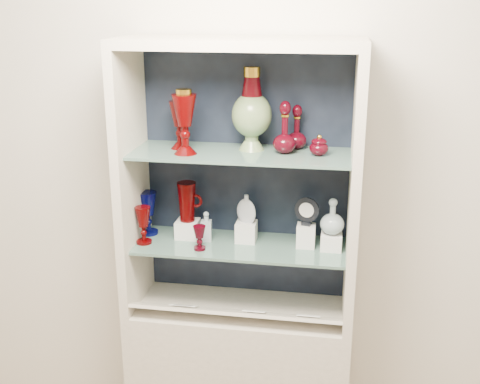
% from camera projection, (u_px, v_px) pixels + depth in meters
% --- Properties ---
extents(wall_back, '(3.50, 0.02, 2.80)m').
position_uv_depth(wall_back, '(248.00, 157.00, 2.74)').
color(wall_back, beige).
rests_on(wall_back, ground).
extents(cabinet_base, '(1.00, 0.40, 0.75)m').
position_uv_depth(cabinet_base, '(240.00, 377.00, 2.85)').
color(cabinet_base, beige).
rests_on(cabinet_base, ground).
extents(cabinet_back_panel, '(0.98, 0.02, 1.15)m').
position_uv_depth(cabinet_back_panel, '(247.00, 174.00, 2.74)').
color(cabinet_back_panel, black).
rests_on(cabinet_back_panel, cabinet_base).
extents(cabinet_side_left, '(0.04, 0.40, 1.15)m').
position_uv_depth(cabinet_side_left, '(132.00, 181.00, 2.63)').
color(cabinet_side_left, beige).
rests_on(cabinet_side_left, cabinet_base).
extents(cabinet_side_right, '(0.04, 0.40, 1.15)m').
position_uv_depth(cabinet_side_right, '(354.00, 192.00, 2.48)').
color(cabinet_side_right, beige).
rests_on(cabinet_side_right, cabinet_base).
extents(cabinet_top_cap, '(1.00, 0.40, 0.04)m').
position_uv_depth(cabinet_top_cap, '(240.00, 43.00, 2.37)').
color(cabinet_top_cap, beige).
rests_on(cabinet_top_cap, cabinet_side_left).
extents(shelf_lower, '(0.92, 0.34, 0.01)m').
position_uv_depth(shelf_lower, '(241.00, 245.00, 2.66)').
color(shelf_lower, slate).
rests_on(shelf_lower, cabinet_side_left).
extents(shelf_upper, '(0.92, 0.34, 0.01)m').
position_uv_depth(shelf_upper, '(241.00, 154.00, 2.53)').
color(shelf_upper, slate).
rests_on(shelf_upper, cabinet_side_left).
extents(label_ledge, '(0.92, 0.17, 0.09)m').
position_uv_depth(label_ledge, '(236.00, 313.00, 2.62)').
color(label_ledge, beige).
rests_on(label_ledge, cabinet_base).
extents(label_card_0, '(0.10, 0.06, 0.03)m').
position_uv_depth(label_card_0, '(254.00, 311.00, 2.61)').
color(label_card_0, white).
rests_on(label_card_0, label_ledge).
extents(label_card_1, '(0.10, 0.06, 0.03)m').
position_uv_depth(label_card_1, '(308.00, 316.00, 2.57)').
color(label_card_1, white).
rests_on(label_card_1, label_ledge).
extents(label_card_2, '(0.10, 0.06, 0.03)m').
position_uv_depth(label_card_2, '(182.00, 305.00, 2.66)').
color(label_card_2, white).
rests_on(label_card_2, label_ledge).
extents(label_card_3, '(0.10, 0.06, 0.03)m').
position_uv_depth(label_card_3, '(186.00, 306.00, 2.65)').
color(label_card_3, white).
rests_on(label_card_3, label_ledge).
extents(pedestal_lamp_left, '(0.10, 0.10, 0.22)m').
position_uv_depth(pedestal_lamp_left, '(179.00, 123.00, 2.56)').
color(pedestal_lamp_left, '#4E0202').
rests_on(pedestal_lamp_left, shelf_upper).
extents(pedestal_lamp_right, '(0.11, 0.11, 0.27)m').
position_uv_depth(pedestal_lamp_right, '(185.00, 122.00, 2.47)').
color(pedestal_lamp_right, '#4E0202').
rests_on(pedestal_lamp_right, shelf_upper).
extents(enamel_urn, '(0.22, 0.22, 0.35)m').
position_uv_depth(enamel_urn, '(252.00, 109.00, 2.52)').
color(enamel_urn, '#09461E').
rests_on(enamel_urn, shelf_upper).
extents(ruby_decanter_a, '(0.11, 0.11, 0.25)m').
position_uv_depth(ruby_decanter_a, '(285.00, 124.00, 2.48)').
color(ruby_decanter_a, '#42040E').
rests_on(ruby_decanter_a, shelf_upper).
extents(ruby_decanter_b, '(0.11, 0.11, 0.20)m').
position_uv_depth(ruby_decanter_b, '(297.00, 126.00, 2.56)').
color(ruby_decanter_b, '#42040E').
rests_on(ruby_decanter_b, shelf_upper).
extents(lidded_bowl, '(0.10, 0.10, 0.09)m').
position_uv_depth(lidded_bowl, '(319.00, 145.00, 2.47)').
color(lidded_bowl, '#42040E').
rests_on(lidded_bowl, shelf_upper).
extents(cobalt_goblet, '(0.11, 0.11, 0.20)m').
position_uv_depth(cobalt_goblet, '(148.00, 213.00, 2.75)').
color(cobalt_goblet, '#070A47').
rests_on(cobalt_goblet, shelf_lower).
extents(ruby_goblet_tall, '(0.08, 0.08, 0.17)m').
position_uv_depth(ruby_goblet_tall, '(143.00, 225.00, 2.65)').
color(ruby_goblet_tall, '#4E0202').
rests_on(ruby_goblet_tall, shelf_lower).
extents(ruby_goblet_small, '(0.07, 0.07, 0.11)m').
position_uv_depth(ruby_goblet_small, '(199.00, 238.00, 2.59)').
color(ruby_goblet_small, '#42040E').
rests_on(ruby_goblet_small, shelf_lower).
extents(riser_ruby_pitcher, '(0.10, 0.10, 0.08)m').
position_uv_depth(riser_ruby_pitcher, '(188.00, 229.00, 2.73)').
color(riser_ruby_pitcher, silver).
rests_on(riser_ruby_pitcher, shelf_lower).
extents(ruby_pitcher, '(0.15, 0.10, 0.18)m').
position_uv_depth(ruby_pitcher, '(187.00, 202.00, 2.69)').
color(ruby_pitcher, '#4E0202').
rests_on(ruby_pitcher, riser_ruby_pitcher).
extents(clear_square_bottle, '(0.05, 0.05, 0.14)m').
position_uv_depth(clear_square_bottle, '(206.00, 226.00, 2.68)').
color(clear_square_bottle, '#93A6AC').
rests_on(clear_square_bottle, shelf_lower).
extents(riser_flat_flask, '(0.09, 0.09, 0.09)m').
position_uv_depth(riser_flat_flask, '(246.00, 232.00, 2.68)').
color(riser_flat_flask, silver).
rests_on(riser_flat_flask, shelf_lower).
extents(flat_flask, '(0.10, 0.07, 0.13)m').
position_uv_depth(flat_flask, '(246.00, 208.00, 2.65)').
color(flat_flask, '#B0B8C2').
rests_on(flat_flask, riser_flat_flask).
extents(riser_clear_round_decanter, '(0.09, 0.09, 0.07)m').
position_uv_depth(riser_clear_round_decanter, '(331.00, 242.00, 2.60)').
color(riser_clear_round_decanter, silver).
rests_on(riser_clear_round_decanter, shelf_lower).
extents(clear_round_decanter, '(0.12, 0.12, 0.15)m').
position_uv_depth(clear_round_decanter, '(332.00, 217.00, 2.57)').
color(clear_round_decanter, '#93A6AC').
rests_on(clear_round_decanter, riser_clear_round_decanter).
extents(riser_cameo_medallion, '(0.08, 0.08, 0.10)m').
position_uv_depth(riser_cameo_medallion, '(306.00, 236.00, 2.63)').
color(riser_cameo_medallion, silver).
rests_on(riser_cameo_medallion, shelf_lower).
extents(cameo_medallion, '(0.12, 0.06, 0.13)m').
position_uv_depth(cameo_medallion, '(307.00, 211.00, 2.59)').
color(cameo_medallion, black).
rests_on(cameo_medallion, riser_cameo_medallion).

